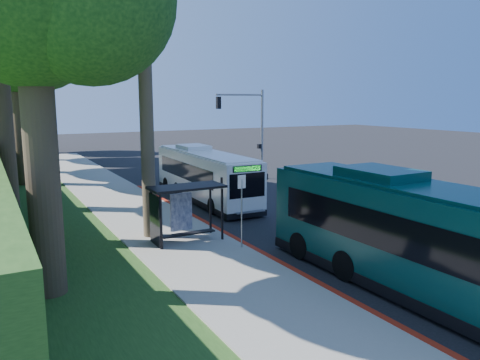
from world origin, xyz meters
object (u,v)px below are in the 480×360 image
pickup (225,177)px  white_bus (204,175)px  teal_bus (425,239)px  bus_shelter (180,203)px

pickup → white_bus: bearing=-124.2°
teal_bus → pickup: size_ratio=2.63×
pickup → teal_bus: bearing=-90.0°
white_bus → teal_bus: 16.67m
teal_bus → pickup: teal_bus is taller
teal_bus → white_bus: bearing=89.4°
bus_shelter → teal_bus: bearing=-62.6°
white_bus → teal_bus: teal_bus is taller
bus_shelter → pickup: (7.86, 11.07, -1.12)m
bus_shelter → pickup: bearing=54.6°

